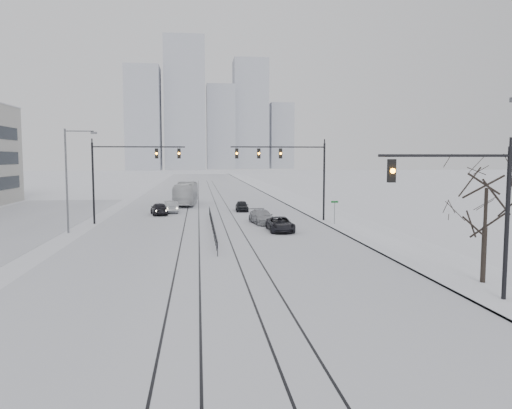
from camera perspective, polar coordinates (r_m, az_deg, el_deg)
name	(u,v)px	position (r m, az deg, el deg)	size (l,w,h in m)	color
ground	(241,373)	(15.97, -1.74, -18.67)	(500.00, 500.00, 0.00)	silver
road	(207,202)	(74.83, -5.66, 0.33)	(22.00, 260.00, 0.02)	silver
sidewalk_east	(295,200)	(76.25, 4.54, 0.48)	(5.00, 260.00, 0.16)	white
curb	(280,201)	(75.81, 2.72, 0.45)	(0.10, 260.00, 0.12)	gray
parking_strip	(0,226)	(53.37, -27.18, -2.24)	(14.00, 60.00, 0.03)	silver
tram_rails	(210,217)	(54.93, -5.30, -1.46)	(5.30, 180.00, 0.01)	black
skyline	(209,116)	(289.24, -5.45, 10.09)	(96.00, 48.00, 72.00)	#A1A5B1
traffic_mast_near	(474,202)	(23.87, 23.63, 0.24)	(6.10, 0.37, 7.00)	black
traffic_mast_ne	(292,165)	(50.42, 4.11, 4.48)	(9.60, 0.37, 8.00)	black
traffic_mast_nw	(124,167)	(51.06, -14.88, 4.12)	(9.10, 0.37, 8.00)	black
street_light_west	(70,173)	(45.89, -20.50, 3.39)	(2.73, 0.25, 9.00)	#595B60
bare_tree	(486,198)	(27.68, 24.81, 0.68)	(4.40, 4.40, 6.10)	black
median_fence	(212,225)	(44.95, -5.01, -2.32)	(0.06, 24.00, 1.00)	black
street_sign	(335,209)	(48.57, 8.97, -0.51)	(0.70, 0.06, 2.40)	#595B60
sedan_sb_inner	(159,209)	(58.12, -11.01, -0.48)	(1.69, 4.21, 1.43)	black
sedan_sb_outer	(171,207)	(60.34, -9.71, -0.25)	(1.51, 4.33, 1.43)	#A8ABB0
sedan_nb_front	(280,224)	(44.20, 2.80, -2.29)	(2.12, 4.60, 1.28)	black
sedan_nb_right	(262,217)	(49.33, 0.69, -1.44)	(1.91, 4.71, 1.37)	#95979C
sedan_nb_far	(242,206)	(61.01, -1.62, -0.18)	(1.50, 3.74, 1.27)	black
box_truck	(186,194)	(69.96, -8.01, 1.23)	(2.61, 11.15, 3.11)	silver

